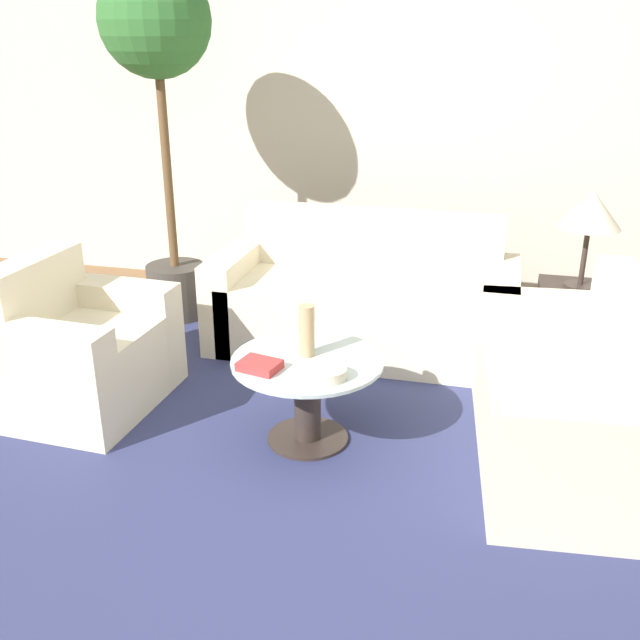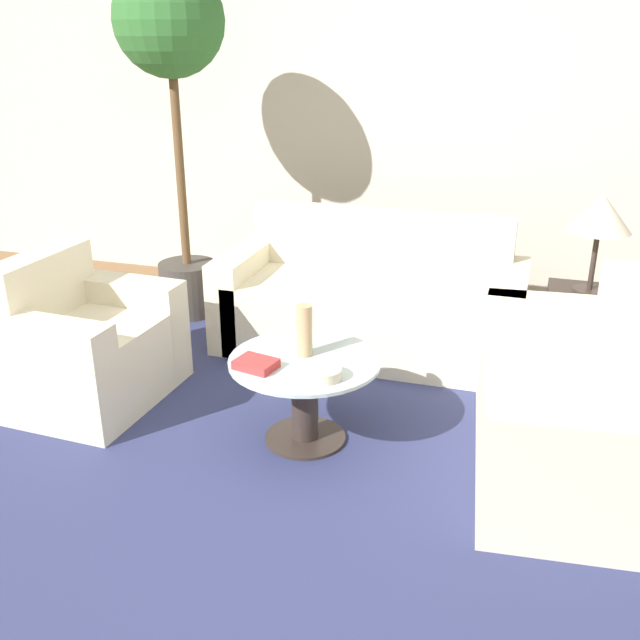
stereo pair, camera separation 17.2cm
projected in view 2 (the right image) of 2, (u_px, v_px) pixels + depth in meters
name	position (u px, v px, depth m)	size (l,w,h in m)	color
ground_plane	(259.00, 509.00, 3.05)	(14.00, 14.00, 0.00)	brown
wall_back	(403.00, 120.00, 5.15)	(10.00, 0.06, 2.60)	beige
rug	(305.00, 439.00, 3.57)	(3.51, 3.31, 0.01)	navy
sofa_main	(371.00, 304.00, 4.54)	(1.88, 0.79, 0.84)	beige
armchair	(83.00, 349.00, 3.89)	(0.76, 0.91, 0.81)	beige
loveseat	(578.00, 409.00, 3.28)	(0.89, 1.54, 0.82)	beige
coffee_table	(305.00, 389.00, 3.46)	(0.73, 0.73, 0.45)	#332823
side_table	(582.00, 336.00, 4.11)	(0.44, 0.44, 0.53)	#332823
table_lamp	(600.00, 216.00, 3.84)	(0.34, 0.34, 0.57)	#332823
potted_plant	(172.00, 67.00, 4.55)	(0.70, 0.70, 2.31)	#3D3833
vase	(306.00, 331.00, 3.40)	(0.08, 0.08, 0.26)	tan
bowl	(323.00, 373.00, 3.21)	(0.17, 0.17, 0.05)	beige
book_stack	(256.00, 364.00, 3.30)	(0.21, 0.18, 0.04)	#BC3333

